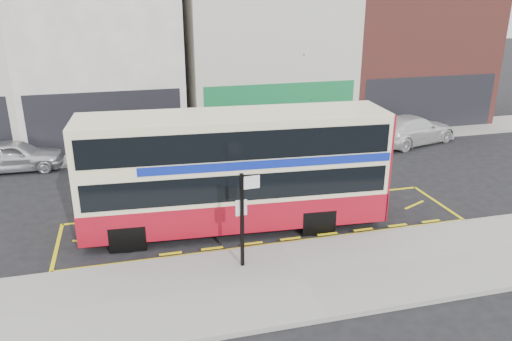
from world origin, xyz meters
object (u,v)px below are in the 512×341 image
object	(u,v)px
double_decker_bus	(236,170)
car_grey	(197,150)
bus_stop_post	(244,211)
street_tree_right	(301,63)
car_silver	(14,156)
car_white	(412,130)

from	to	relation	value
double_decker_bus	car_grey	xyz separation A→B (m)	(-0.37, 7.05, -1.43)
double_decker_bus	car_grey	world-z (taller)	double_decker_bus
bus_stop_post	street_tree_right	distance (m)	14.91
car_silver	car_grey	world-z (taller)	car_silver
bus_stop_post	car_silver	world-z (taller)	bus_stop_post
street_tree_right	car_white	bearing A→B (deg)	-29.48
bus_stop_post	car_silver	distance (m)	13.75
double_decker_bus	car_grey	bearing A→B (deg)	96.65
double_decker_bus	street_tree_right	bearing A→B (deg)	64.06
double_decker_bus	car_white	xyz separation A→B (m)	(11.33, 7.51, -1.37)
car_white	street_tree_right	distance (m)	6.98
double_decker_bus	bus_stop_post	world-z (taller)	double_decker_bus
car_silver	car_grey	xyz separation A→B (m)	(8.17, -1.17, -0.01)
bus_stop_post	car_grey	size ratio (longest dim) A/B	0.67
bus_stop_post	car_grey	world-z (taller)	bus_stop_post
car_silver	car_grey	distance (m)	8.26
double_decker_bus	car_silver	distance (m)	11.94
bus_stop_post	car_white	size ratio (longest dim) A/B	0.55
double_decker_bus	car_white	world-z (taller)	double_decker_bus
double_decker_bus	car_white	size ratio (longest dim) A/B	1.96
bus_stop_post	car_silver	size ratio (longest dim) A/B	0.68
double_decker_bus	street_tree_right	size ratio (longest dim) A/B	1.72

